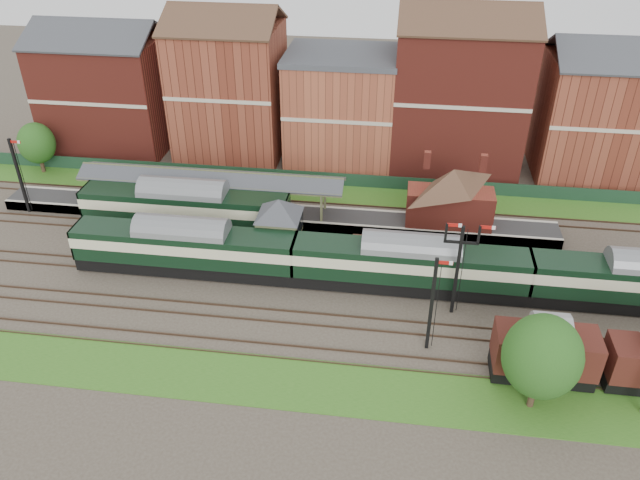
# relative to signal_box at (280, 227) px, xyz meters

# --- Properties ---
(ground) EXTENTS (160.00, 160.00, 0.00)m
(ground) POSITION_rel_signal_box_xyz_m (3.00, -3.25, -3.19)
(ground) COLOR #473D33
(ground) RESTS_ON ground
(grass_back) EXTENTS (90.00, 4.50, 0.06)m
(grass_back) POSITION_rel_signal_box_xyz_m (3.00, 12.75, -3.16)
(grass_back) COLOR #2D6619
(grass_back) RESTS_ON ground
(grass_front) EXTENTS (90.00, 5.00, 0.06)m
(grass_front) POSITION_rel_signal_box_xyz_m (3.00, -15.25, -3.16)
(grass_front) COLOR #2D6619
(grass_front) RESTS_ON ground
(fence) EXTENTS (90.00, 0.12, 1.50)m
(fence) POSITION_rel_signal_box_xyz_m (3.00, 14.75, -2.44)
(fence) COLOR #193823
(fence) RESTS_ON ground
(platform) EXTENTS (55.00, 3.40, 1.00)m
(platform) POSITION_rel_signal_box_xyz_m (-2.00, 6.50, -2.69)
(platform) COLOR #2D2D2D
(platform) RESTS_ON ground
(signal_box) EXTENTS (5.40, 5.40, 6.00)m
(signal_box) POSITION_rel_signal_box_xyz_m (0.00, 0.00, 0.00)
(signal_box) COLOR #616F4F
(signal_box) RESTS_ON ground
(brick_hut) EXTENTS (3.20, 2.64, 2.94)m
(brick_hut) POSITION_rel_signal_box_xyz_m (8.00, 0.00, -2.00)
(brick_hut) COLOR maroon
(brick_hut) RESTS_ON ground
(station_building) EXTENTS (8.10, 8.10, 5.90)m
(station_building) POSITION_rel_signal_box_xyz_m (15.00, 6.50, 0.76)
(station_building) COLOR maroon
(station_building) RESTS_ON platform
(canopy) EXTENTS (26.00, 3.89, 4.08)m
(canopy) POSITION_rel_signal_box_xyz_m (-8.00, 6.50, 1.39)
(canopy) COLOR brown
(canopy) RESTS_ON platform
(semaphore_bracket) EXTENTS (3.60, 0.25, 8.18)m
(semaphore_bracket) POSITION_rel_signal_box_xyz_m (15.04, -5.75, 1.44)
(semaphore_bracket) COLOR black
(semaphore_bracket) RESTS_ON ground
(semaphore_platform_end) EXTENTS (1.23, 0.25, 8.00)m
(semaphore_platform_end) POSITION_rel_signal_box_xyz_m (-26.98, 4.75, 0.96)
(semaphore_platform_end) COLOR black
(semaphore_platform_end) RESTS_ON ground
(semaphore_siding) EXTENTS (1.23, 0.25, 8.00)m
(semaphore_siding) POSITION_rel_signal_box_xyz_m (13.02, -10.25, 0.96)
(semaphore_siding) COLOR black
(semaphore_siding) RESTS_ON ground
(town_backdrop) EXTENTS (69.00, 10.00, 16.00)m
(town_backdrop) POSITION_rel_signal_box_xyz_m (2.82, 21.75, 3.81)
(town_backdrop) COLOR maroon
(town_backdrop) RESTS_ON ground
(dmu_train) EXTENTS (57.48, 3.02, 4.42)m
(dmu_train) POSITION_rel_signal_box_xyz_m (11.45, -3.25, -0.62)
(dmu_train) COLOR black
(dmu_train) RESTS_ON ground
(platform_railcar) EXTENTS (19.74, 3.11, 4.55)m
(platform_railcar) POSITION_rel_signal_box_xyz_m (-9.74, 3.25, -0.55)
(platform_railcar) COLOR black
(platform_railcar) RESTS_ON ground
(goods_van_a) EXTENTS (6.89, 2.98, 4.18)m
(goods_van_a) POSITION_rel_signal_box_xyz_m (20.81, -12.25, -0.84)
(goods_van_a) COLOR black
(goods_van_a) RESTS_ON ground
(tree_far) EXTENTS (5.00, 5.00, 7.29)m
(tree_far) POSITION_rel_signal_box_xyz_m (19.78, -15.10, 1.21)
(tree_far) COLOR #382619
(tree_far) RESTS_ON ground
(tree_back) EXTENTS (4.02, 4.02, 5.88)m
(tree_back) POSITION_rel_signal_box_xyz_m (-30.15, 13.51, 0.36)
(tree_back) COLOR #382619
(tree_back) RESTS_ON ground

